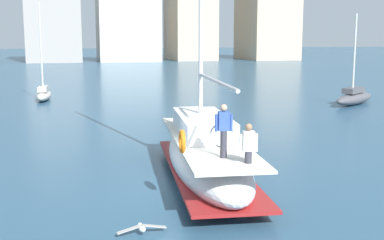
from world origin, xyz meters
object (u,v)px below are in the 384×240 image
moored_sloop_near (44,94)px  main_sailboat (206,154)px  seagull (142,228)px  moored_sloop_far (354,97)px

moored_sloop_near → main_sailboat: bearing=-75.6°
moored_sloop_near → seagull: (3.34, -29.04, -0.35)m
main_sailboat → seagull: main_sailboat is taller
main_sailboat → moored_sloop_near: 25.36m
main_sailboat → seagull: bearing=-123.4°
main_sailboat → moored_sloop_far: size_ratio=2.14×
moored_sloop_near → moored_sloop_far: 23.73m
moored_sloop_near → moored_sloop_far: moored_sloop_near is taller
moored_sloop_far → seagull: moored_sloop_far is taller
moored_sloop_far → seagull: (-18.91, -20.78, -0.38)m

